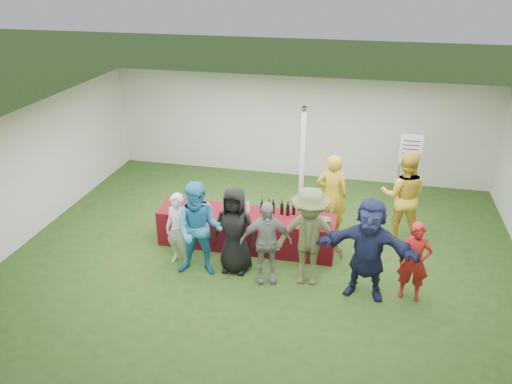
% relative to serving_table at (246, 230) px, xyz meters
% --- Properties ---
extents(ground, '(60.00, 60.00, 0.00)m').
position_rel_serving_table_xyz_m(ground, '(0.44, -0.03, -0.38)').
color(ground, '#284719').
rests_on(ground, ground).
extents(tent, '(10.00, 10.00, 10.00)m').
position_rel_serving_table_xyz_m(tent, '(0.94, 1.17, 0.98)').
color(tent, white).
rests_on(tent, ground).
extents(serving_table, '(3.60, 0.80, 0.75)m').
position_rel_serving_table_xyz_m(serving_table, '(0.00, 0.00, 0.00)').
color(serving_table, maroon).
rests_on(serving_table, ground).
extents(wine_bottles, '(0.71, 0.15, 0.32)m').
position_rel_serving_table_xyz_m(wine_bottles, '(0.62, 0.13, 0.50)').
color(wine_bottles, black).
rests_on(wine_bottles, serving_table).
extents(wine_glasses, '(2.92, 0.14, 0.16)m').
position_rel_serving_table_xyz_m(wine_glasses, '(-0.14, -0.26, 0.49)').
color(wine_glasses, silver).
rests_on(wine_glasses, serving_table).
extents(water_bottle, '(0.07, 0.07, 0.23)m').
position_rel_serving_table_xyz_m(water_bottle, '(0.02, 0.08, 0.48)').
color(water_bottle, silver).
rests_on(water_bottle, serving_table).
extents(bar_towel, '(0.25, 0.18, 0.03)m').
position_rel_serving_table_xyz_m(bar_towel, '(1.53, 0.05, 0.39)').
color(bar_towel, white).
rests_on(bar_towel, serving_table).
extents(dump_bucket, '(0.23, 0.23, 0.18)m').
position_rel_serving_table_xyz_m(dump_bucket, '(1.60, -0.22, 0.46)').
color(dump_bucket, slate).
rests_on(dump_bucket, serving_table).
extents(wine_list_sign, '(0.50, 0.03, 1.80)m').
position_rel_serving_table_xyz_m(wine_list_sign, '(3.25, 2.64, 0.94)').
color(wine_list_sign, slate).
rests_on(wine_list_sign, ground).
extents(staff_pourer, '(0.68, 0.46, 1.84)m').
position_rel_serving_table_xyz_m(staff_pourer, '(1.62, 0.86, 0.54)').
color(staff_pourer, gold).
rests_on(staff_pourer, ground).
extents(staff_back, '(0.97, 0.77, 1.94)m').
position_rel_serving_table_xyz_m(staff_back, '(3.08, 1.09, 0.59)').
color(staff_back, gold).
rests_on(staff_back, ground).
extents(customer_0, '(0.61, 0.47, 1.47)m').
position_rel_serving_table_xyz_m(customer_0, '(-1.11, -0.92, 0.36)').
color(customer_0, silver).
rests_on(customer_0, ground).
extents(customer_1, '(0.96, 0.78, 1.85)m').
position_rel_serving_table_xyz_m(customer_1, '(-0.61, -1.14, 0.55)').
color(customer_1, '#277FB9').
rests_on(customer_1, ground).
extents(customer_2, '(0.85, 0.57, 1.70)m').
position_rel_serving_table_xyz_m(customer_2, '(-0.00, -0.89, 0.48)').
color(customer_2, black).
rests_on(customer_2, ground).
extents(customer_3, '(1.01, 0.62, 1.60)m').
position_rel_serving_table_xyz_m(customer_3, '(0.63, -1.09, 0.42)').
color(customer_3, gray).
rests_on(customer_3, ground).
extents(customer_4, '(1.26, 0.78, 1.89)m').
position_rel_serving_table_xyz_m(customer_4, '(1.38, -0.99, 0.57)').
color(customer_4, '#4F5531').
rests_on(customer_4, ground).
extents(customer_5, '(1.78, 0.75, 1.87)m').
position_rel_serving_table_xyz_m(customer_5, '(2.42, -1.14, 0.56)').
color(customer_5, '#1C2146').
rests_on(customer_5, ground).
extents(customer_6, '(0.56, 0.39, 1.46)m').
position_rel_serving_table_xyz_m(customer_6, '(3.21, -1.05, 0.35)').
color(customer_6, maroon).
rests_on(customer_6, ground).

